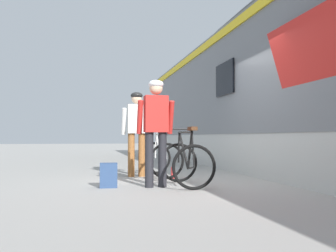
% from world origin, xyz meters
% --- Properties ---
extents(ground_plane, '(80.00, 80.00, 0.00)m').
position_xyz_m(ground_plane, '(0.00, 0.00, 0.00)').
color(ground_plane, '#A09E99').
extents(train_car, '(3.28, 21.60, 3.88)m').
position_xyz_m(train_car, '(2.80, 0.13, 1.97)').
color(train_car, slate).
rests_on(train_car, ground).
extents(cyclist_near_in_white, '(0.61, 0.31, 1.76)m').
position_xyz_m(cyclist_near_in_white, '(-1.00, 1.08, 1.05)').
color(cyclist_near_in_white, '#935B2D').
rests_on(cyclist_near_in_white, ground).
extents(cyclist_far_in_red, '(0.61, 0.31, 1.76)m').
position_xyz_m(cyclist_far_in_red, '(-0.91, -0.60, 1.05)').
color(cyclist_far_in_red, '#232328').
rests_on(cyclist_far_in_red, ground).
extents(bicycle_near_white, '(0.74, 1.09, 0.99)m').
position_xyz_m(bicycle_near_white, '(-0.51, 0.97, 0.40)').
color(bicycle_near_white, black).
rests_on(bicycle_near_white, ground).
extents(bicycle_far_black, '(0.72, 1.08, 0.99)m').
position_xyz_m(bicycle_far_black, '(-0.38, -0.54, 0.40)').
color(bicycle_far_black, black).
rests_on(bicycle_far_black, ground).
extents(backpack_on_platform, '(0.29, 0.19, 0.40)m').
position_xyz_m(backpack_on_platform, '(-1.67, -0.47, 0.20)').
color(backpack_on_platform, navy).
rests_on(backpack_on_platform, ground).
extents(water_bottle_near_the_bikes, '(0.07, 0.07, 0.23)m').
position_xyz_m(water_bottle_near_the_bikes, '(-0.36, 0.51, 0.12)').
color(water_bottle_near_the_bikes, red).
rests_on(water_bottle_near_the_bikes, ground).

